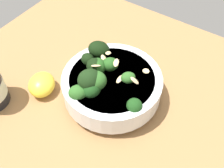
# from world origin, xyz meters

# --- Properties ---
(ground_plane) EXTENTS (0.63, 0.63, 0.04)m
(ground_plane) POSITION_xyz_m (0.00, 0.00, -0.02)
(ground_plane) COLOR #996D42
(bowl_of_broccoli) EXTENTS (0.19, 0.19, 0.10)m
(bowl_of_broccoli) POSITION_xyz_m (0.01, -0.04, 0.04)
(bowl_of_broccoli) COLOR white
(bowl_of_broccoli) RESTS_ON ground_plane
(lemon_wedge) EXTENTS (0.08, 0.08, 0.04)m
(lemon_wedge) POSITION_xyz_m (-0.06, 0.08, 0.02)
(lemon_wedge) COLOR yellow
(lemon_wedge) RESTS_ON ground_plane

